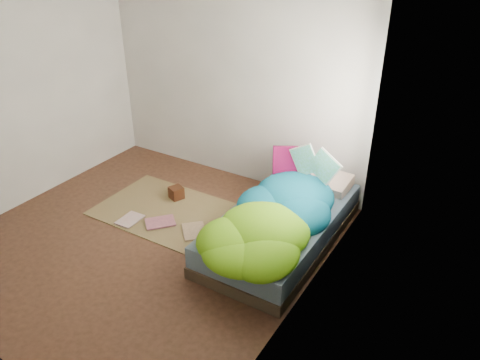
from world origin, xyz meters
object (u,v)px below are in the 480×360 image
bed (281,227)px  wooden_box (176,193)px  open_book (315,155)px  pillow_magenta (292,165)px  floor_book_a (123,217)px  floor_book_b (159,217)px

bed → wooden_box: 1.47m
bed → open_book: bearing=76.9°
open_book → wooden_box: 1.78m
bed → wooden_box: (-1.46, 0.11, -0.08)m
pillow_magenta → open_book: bearing=-56.4°
floor_book_a → floor_book_b: floor_book_b is taller
open_book → floor_book_a: bearing=-141.6°
bed → open_book: open_book is taller
pillow_magenta → wooden_box: (-1.24, -0.54, -0.47)m
floor_book_a → pillow_magenta: bearing=36.6°
pillow_magenta → floor_book_b: 1.60m
floor_book_b → open_book: bearing=70.5°
floor_book_b → wooden_box: bearing=143.7°
wooden_box → floor_book_a: wooden_box is taller
pillow_magenta → floor_book_b: bearing=-167.9°
bed → floor_book_a: (-1.71, -0.56, -0.15)m
pillow_magenta → wooden_box: pillow_magenta is taller
wooden_box → floor_book_a: (-0.24, -0.67, -0.06)m
pillow_magenta → open_book: 0.46m
bed → floor_book_b: 1.41m
pillow_magenta → floor_book_a: 1.99m
wooden_box → floor_book_b: wooden_box is taller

